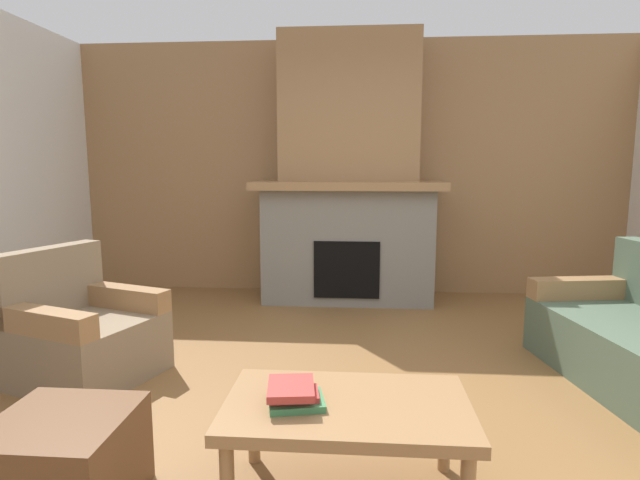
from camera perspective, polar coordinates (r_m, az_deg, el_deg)
ground at (r=2.93m, az=1.79°, el=-19.73°), size 9.00×9.00×0.00m
wall_back_wood_panel at (r=5.59m, az=3.30°, el=8.02°), size 6.00×0.12×2.70m
fireplace at (r=5.22m, az=3.20°, el=5.95°), size 1.90×0.82×2.70m
armchair at (r=3.70m, az=-25.30°, el=-9.58°), size 0.97×0.97×0.85m
coffee_table at (r=2.18m, az=3.07°, el=-19.06°), size 1.00×0.60×0.43m
ottoman at (r=2.43m, az=-26.98°, el=-21.67°), size 0.52×0.52×0.40m
book_stack_near_edge at (r=2.13m, az=-3.00°, el=-16.99°), size 0.25×0.24×0.08m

